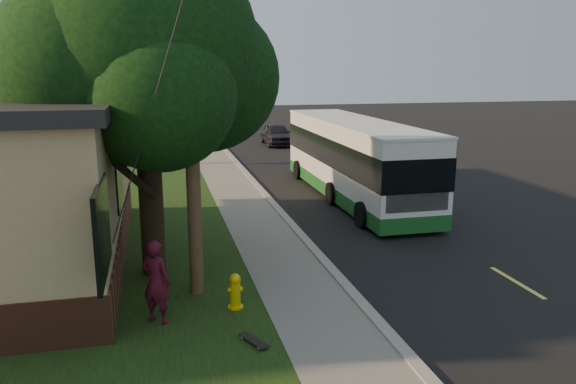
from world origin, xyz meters
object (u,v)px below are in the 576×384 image
(transit_bus, at_px, (354,157))
(skateboarder, at_px, (156,281))
(utility_pole, at_px, (189,81))
(traffic_signal, at_px, (212,89))
(bare_tree_near, at_px, (165,123))
(distant_car, at_px, (277,134))
(skateboard_main, at_px, (254,341))
(fire_hydrant, at_px, (235,291))
(leafy_tree, at_px, (145,55))
(bare_tree_far, at_px, (168,108))

(transit_bus, relative_size, skateboarder, 6.55)
(utility_pole, relative_size, traffic_signal, 1.65)
(bare_tree_near, xyz_separation_m, traffic_signal, (4.00, 16.00, 1.01))
(utility_pole, bearing_deg, skateboarder, -123.60)
(utility_pole, bearing_deg, traffic_signal, 83.42)
(utility_pole, height_order, distant_car, utility_pole)
(transit_bus, bearing_deg, bare_tree_near, 127.06)
(traffic_signal, relative_size, skateboard_main, 7.43)
(fire_hydrant, relative_size, skateboarder, 0.45)
(leafy_tree, bearing_deg, utility_pole, -62.40)
(utility_pole, bearing_deg, skateboard_main, -72.65)
(utility_pole, bearing_deg, leafy_tree, 117.60)
(fire_hydrant, bearing_deg, utility_pole, 125.38)
(traffic_signal, bearing_deg, bare_tree_near, -104.04)
(transit_bus, relative_size, distant_car, 2.71)
(fire_hydrant, bearing_deg, transit_bus, 57.28)
(bare_tree_far, distance_m, distant_car, 8.89)
(skateboard_main, relative_size, distant_car, 0.18)
(utility_pole, bearing_deg, distant_car, 73.52)
(distant_car, bearing_deg, bare_tree_near, -137.81)
(bare_tree_far, relative_size, distant_car, 1.00)
(leafy_tree, xyz_separation_m, skateboarder, (0.01, -2.94, -4.27))
(fire_hydrant, distance_m, bare_tree_near, 18.10)
(fire_hydrant, bearing_deg, bare_tree_near, 92.86)
(utility_pole, height_order, skateboarder, utility_pole)
(traffic_signal, relative_size, transit_bus, 0.51)
(bare_tree_far, bearing_deg, skateboard_main, -89.09)
(distant_car, bearing_deg, fire_hydrant, -103.07)
(skateboard_main, xyz_separation_m, distant_car, (6.03, 25.69, 0.56))
(skateboarder, distance_m, distant_car, 25.58)
(fire_hydrant, xyz_separation_m, transit_bus, (5.84, 9.08, 1.14))
(bare_tree_near, height_order, distant_car, bare_tree_near)
(bare_tree_near, xyz_separation_m, skateboarder, (-0.66, -18.29, -1.25))
(utility_pole, height_order, bare_tree_far, utility_pole)
(fire_hydrant, xyz_separation_m, leafy_tree, (-1.57, 2.65, 4.73))
(leafy_tree, height_order, bare_tree_far, leafy_tree)
(bare_tree_near, height_order, traffic_signal, traffic_signal)
(transit_bus, height_order, skateboarder, transit_bus)
(traffic_signal, height_order, transit_bus, traffic_signal)
(fire_hydrant, height_order, skateboarder, skateboarder)
(traffic_signal, bearing_deg, skateboard_main, -94.82)
(bare_tree_far, distance_m, transit_bus, 21.83)
(bare_tree_near, height_order, transit_bus, bare_tree_near)
(skateboard_main, distance_m, distant_car, 26.40)
(utility_pole, distance_m, leafy_tree, 1.94)
(transit_bus, distance_m, skateboard_main, 12.20)
(skateboarder, bearing_deg, utility_pole, -88.29)
(fire_hydrant, relative_size, utility_pole, 0.08)
(utility_pole, bearing_deg, bare_tree_far, 89.40)
(leafy_tree, xyz_separation_m, bare_tree_far, (1.17, 27.35, -3.16))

